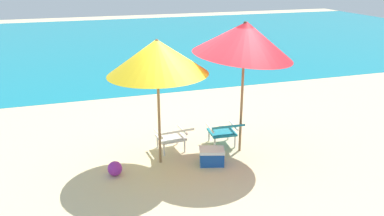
# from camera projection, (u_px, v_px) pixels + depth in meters

# --- Properties ---
(ground_plane) EXTENTS (40.00, 40.00, 0.00)m
(ground_plane) POSITION_uv_depth(u_px,v_px,m) (157.00, 94.00, 11.48)
(ground_plane) COLOR beige
(ocean_band) EXTENTS (40.00, 18.00, 0.01)m
(ocean_band) POSITION_uv_depth(u_px,v_px,m) (118.00, 41.00, 19.52)
(ocean_band) COLOR teal
(ocean_band) RESTS_ON ground_plane
(lounge_chair_left) EXTENTS (0.62, 0.92, 0.68)m
(lounge_chair_left) POSITION_uv_depth(u_px,v_px,m) (174.00, 135.00, 7.67)
(lounge_chair_left) COLOR silver
(lounge_chair_left) RESTS_ON ground_plane
(lounge_chair_right) EXTENTS (0.58, 0.90, 0.68)m
(lounge_chair_right) POSITION_uv_depth(u_px,v_px,m) (225.00, 130.00, 7.91)
(lounge_chair_right) COLOR teal
(lounge_chair_right) RESTS_ON ground_plane
(beach_umbrella_left) EXTENTS (2.56, 2.55, 2.39)m
(beach_umbrella_left) POSITION_uv_depth(u_px,v_px,m) (157.00, 57.00, 6.75)
(beach_umbrella_left) COLOR olive
(beach_umbrella_left) RESTS_ON ground_plane
(beach_umbrella_right) EXTENTS (2.60, 2.58, 2.70)m
(beach_umbrella_right) POSITION_uv_depth(u_px,v_px,m) (245.00, 39.00, 7.15)
(beach_umbrella_right) COLOR olive
(beach_umbrella_right) RESTS_ON ground_plane
(beach_ball) EXTENTS (0.26, 0.26, 0.26)m
(beach_ball) POSITION_uv_depth(u_px,v_px,m) (115.00, 168.00, 6.95)
(beach_ball) COLOR purple
(beach_ball) RESTS_ON ground_plane
(cooler_box) EXTENTS (0.54, 0.44, 0.32)m
(cooler_box) POSITION_uv_depth(u_px,v_px,m) (212.00, 156.00, 7.33)
(cooler_box) COLOR #194CA5
(cooler_box) RESTS_ON ground_plane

